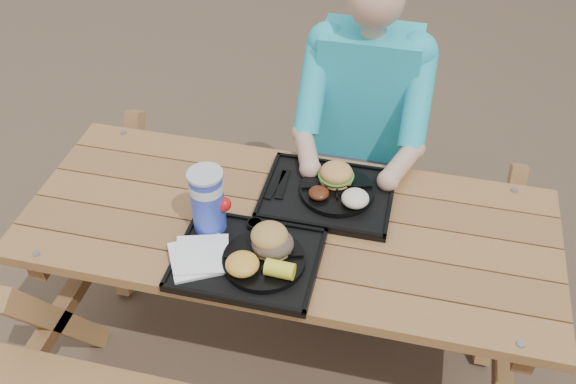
# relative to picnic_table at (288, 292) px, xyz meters

# --- Properties ---
(ground) EXTENTS (60.00, 60.00, 0.00)m
(ground) POSITION_rel_picnic_table_xyz_m (0.00, 0.00, -0.38)
(ground) COLOR #999999
(ground) RESTS_ON ground
(picnic_table) EXTENTS (1.80, 1.49, 0.75)m
(picnic_table) POSITION_rel_picnic_table_xyz_m (0.00, 0.00, 0.00)
(picnic_table) COLOR #999999
(picnic_table) RESTS_ON ground
(tray_near) EXTENTS (0.45, 0.35, 0.02)m
(tray_near) POSITION_rel_picnic_table_xyz_m (-0.08, -0.21, 0.39)
(tray_near) COLOR black
(tray_near) RESTS_ON picnic_table
(tray_far) EXTENTS (0.45, 0.35, 0.02)m
(tray_far) POSITION_rel_picnic_table_xyz_m (0.11, 0.15, 0.39)
(tray_far) COLOR black
(tray_far) RESTS_ON picnic_table
(plate_near) EXTENTS (0.26, 0.26, 0.02)m
(plate_near) POSITION_rel_picnic_table_xyz_m (-0.03, -0.22, 0.41)
(plate_near) COLOR black
(plate_near) RESTS_ON tray_near
(plate_far) EXTENTS (0.26, 0.26, 0.02)m
(plate_far) POSITION_rel_picnic_table_xyz_m (0.14, 0.16, 0.41)
(plate_far) COLOR black
(plate_far) RESTS_ON tray_far
(napkin_stack) EXTENTS (0.23, 0.23, 0.02)m
(napkin_stack) POSITION_rel_picnic_table_xyz_m (-0.23, -0.25, 0.40)
(napkin_stack) COLOR white
(napkin_stack) RESTS_ON tray_near
(soda_cup) EXTENTS (0.11, 0.11, 0.22)m
(soda_cup) POSITION_rel_picnic_table_xyz_m (-0.24, -0.10, 0.50)
(soda_cup) COLOR #1932C1
(soda_cup) RESTS_ON tray_near
(condiment_bbq) EXTENTS (0.05, 0.05, 0.03)m
(condiment_bbq) POSITION_rel_picnic_table_xyz_m (-0.09, -0.08, 0.41)
(condiment_bbq) COLOR black
(condiment_bbq) RESTS_ON tray_near
(condiment_mustard) EXTENTS (0.05, 0.05, 0.03)m
(condiment_mustard) POSITION_rel_picnic_table_xyz_m (-0.01, -0.09, 0.41)
(condiment_mustard) COLOR yellow
(condiment_mustard) RESTS_ON tray_near
(sandwich) EXTENTS (0.12, 0.12, 0.13)m
(sandwich) POSITION_rel_picnic_table_xyz_m (-0.01, -0.18, 0.48)
(sandwich) COLOR #C28F44
(sandwich) RESTS_ON plate_near
(mac_cheese) EXTENTS (0.10, 0.10, 0.05)m
(mac_cheese) POSITION_rel_picnic_table_xyz_m (-0.08, -0.28, 0.44)
(mac_cheese) COLOR yellow
(mac_cheese) RESTS_ON plate_near
(corn_cob) EXTENTS (0.09, 0.09, 0.05)m
(corn_cob) POSITION_rel_picnic_table_xyz_m (0.04, -0.28, 0.44)
(corn_cob) COLOR #FFF935
(corn_cob) RESTS_ON plate_near
(cutlery_far) EXTENTS (0.04, 0.16, 0.01)m
(cutlery_far) POSITION_rel_picnic_table_xyz_m (-0.06, 0.16, 0.40)
(cutlery_far) COLOR black
(cutlery_far) RESTS_ON tray_far
(burger) EXTENTS (0.12, 0.12, 0.10)m
(burger) POSITION_rel_picnic_table_xyz_m (0.13, 0.20, 0.47)
(burger) COLOR #DD954E
(burger) RESTS_ON plate_far
(baked_beans) EXTENTS (0.07, 0.07, 0.03)m
(baked_beans) POSITION_rel_picnic_table_xyz_m (0.08, 0.10, 0.43)
(baked_beans) COLOR #542310
(baked_beans) RESTS_ON plate_far
(potato_salad) EXTENTS (0.09, 0.09, 0.05)m
(potato_salad) POSITION_rel_picnic_table_xyz_m (0.21, 0.09, 0.44)
(potato_salad) COLOR white
(potato_salad) RESTS_ON plate_far
(diner) EXTENTS (0.48, 0.84, 1.28)m
(diner) POSITION_rel_picnic_table_xyz_m (0.17, 0.65, 0.27)
(diner) COLOR teal
(diner) RESTS_ON ground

